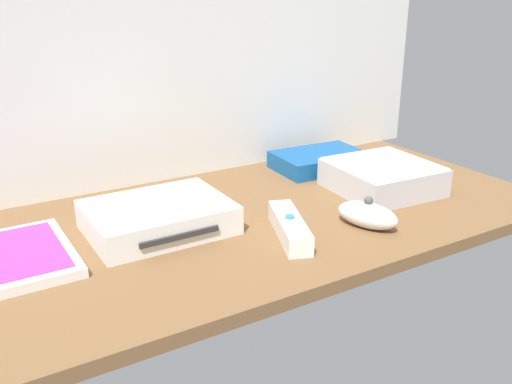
# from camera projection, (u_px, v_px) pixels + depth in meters

# --- Properties ---
(ground_plane) EXTENTS (1.00, 0.48, 0.02)m
(ground_plane) POSITION_uv_depth(u_px,v_px,m) (256.00, 220.00, 0.92)
(ground_plane) COLOR brown
(ground_plane) RESTS_ON ground
(back_wall) EXTENTS (1.10, 0.01, 0.64)m
(back_wall) POSITION_uv_depth(u_px,v_px,m) (186.00, 5.00, 1.00)
(back_wall) COLOR silver
(back_wall) RESTS_ON ground
(game_console) EXTENTS (0.21, 0.17, 0.04)m
(game_console) POSITION_uv_depth(u_px,v_px,m) (158.00, 217.00, 0.85)
(game_console) COLOR white
(game_console) RESTS_ON ground_plane
(mini_computer) EXTENTS (0.18, 0.18, 0.05)m
(mini_computer) POSITION_uv_depth(u_px,v_px,m) (382.00, 177.00, 1.02)
(mini_computer) COLOR silver
(mini_computer) RESTS_ON ground_plane
(game_case) EXTENTS (0.14, 0.19, 0.02)m
(game_case) POSITION_uv_depth(u_px,v_px,m) (19.00, 256.00, 0.76)
(game_case) COLOR white
(game_case) RESTS_ON ground_plane
(network_router) EXTENTS (0.19, 0.13, 0.03)m
(network_router) POSITION_uv_depth(u_px,v_px,m) (319.00, 160.00, 1.14)
(network_router) COLOR #145193
(network_router) RESTS_ON ground_plane
(remote_wand) EXTENTS (0.09, 0.15, 0.03)m
(remote_wand) POSITION_uv_depth(u_px,v_px,m) (289.00, 227.00, 0.83)
(remote_wand) COLOR white
(remote_wand) RESTS_ON ground_plane
(remote_nunchuk) EXTENTS (0.08, 0.11, 0.05)m
(remote_nunchuk) POSITION_uv_depth(u_px,v_px,m) (367.00, 215.00, 0.86)
(remote_nunchuk) COLOR white
(remote_nunchuk) RESTS_ON ground_plane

